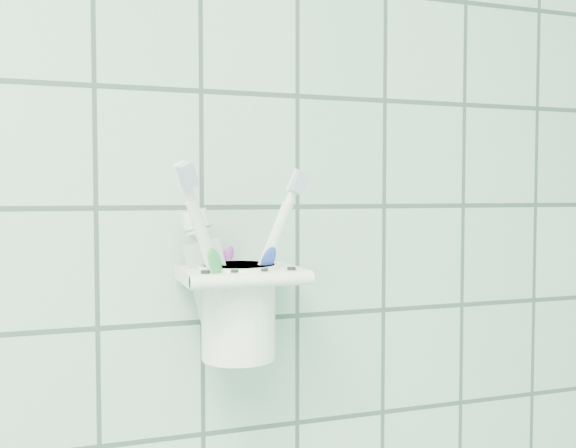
{
  "coord_description": "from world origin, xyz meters",
  "views": [
    {
      "loc": [
        0.49,
        0.56,
        1.38
      ],
      "look_at": [
        0.67,
        1.1,
        1.35
      ],
      "focal_mm": 40.0,
      "sensor_mm": 36.0,
      "label": 1
    }
  ],
  "objects_px": {
    "holder_bracket": "(241,276)",
    "toothbrush_pink": "(240,250)",
    "toothbrush_blue": "(223,250)",
    "toothpaste_tube": "(227,268)",
    "toothbrush_orange": "(230,254)",
    "cup": "(238,307)"
  },
  "relations": [
    {
      "from": "holder_bracket",
      "to": "toothbrush_pink",
      "type": "xyz_separation_m",
      "value": [
        -0.0,
        -0.01,
        0.03
      ]
    },
    {
      "from": "toothbrush_blue",
      "to": "toothpaste_tube",
      "type": "relative_size",
      "value": 1.27
    },
    {
      "from": "toothbrush_blue",
      "to": "toothpaste_tube",
      "type": "distance_m",
      "value": 0.02
    },
    {
      "from": "holder_bracket",
      "to": "toothbrush_orange",
      "type": "bearing_deg",
      "value": 164.31
    },
    {
      "from": "toothbrush_pink",
      "to": "cup",
      "type": "bearing_deg",
      "value": 52.77
    },
    {
      "from": "cup",
      "to": "toothpaste_tube",
      "type": "xyz_separation_m",
      "value": [
        -0.01,
        -0.0,
        0.04
      ]
    },
    {
      "from": "toothpaste_tube",
      "to": "holder_bracket",
      "type": "bearing_deg",
      "value": 5.87
    },
    {
      "from": "toothbrush_pink",
      "to": "toothbrush_blue",
      "type": "relative_size",
      "value": 1.02
    },
    {
      "from": "toothbrush_pink",
      "to": "toothpaste_tube",
      "type": "distance_m",
      "value": 0.02
    },
    {
      "from": "holder_bracket",
      "to": "toothpaste_tube",
      "type": "height_order",
      "value": "toothpaste_tube"
    },
    {
      "from": "holder_bracket",
      "to": "toothbrush_pink",
      "type": "bearing_deg",
      "value": -110.47
    },
    {
      "from": "toothbrush_blue",
      "to": "cup",
      "type": "bearing_deg",
      "value": -15.62
    },
    {
      "from": "holder_bracket",
      "to": "toothbrush_blue",
      "type": "relative_size",
      "value": 0.61
    },
    {
      "from": "holder_bracket",
      "to": "toothbrush_orange",
      "type": "height_order",
      "value": "toothbrush_orange"
    },
    {
      "from": "toothbrush_blue",
      "to": "toothpaste_tube",
      "type": "height_order",
      "value": "toothbrush_blue"
    },
    {
      "from": "toothbrush_pink",
      "to": "holder_bracket",
      "type": "bearing_deg",
      "value": 39.51
    },
    {
      "from": "cup",
      "to": "toothbrush_blue",
      "type": "xyz_separation_m",
      "value": [
        -0.01,
        0.01,
        0.05
      ]
    },
    {
      "from": "toothbrush_pink",
      "to": "toothbrush_orange",
      "type": "bearing_deg",
      "value": 94.26
    },
    {
      "from": "toothpaste_tube",
      "to": "toothbrush_blue",
      "type": "bearing_deg",
      "value": 101.4
    },
    {
      "from": "toothbrush_blue",
      "to": "toothpaste_tube",
      "type": "bearing_deg",
      "value": -62.66
    },
    {
      "from": "cup",
      "to": "toothbrush_orange",
      "type": "relative_size",
      "value": 0.5
    },
    {
      "from": "holder_bracket",
      "to": "toothbrush_orange",
      "type": "distance_m",
      "value": 0.02
    }
  ]
}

